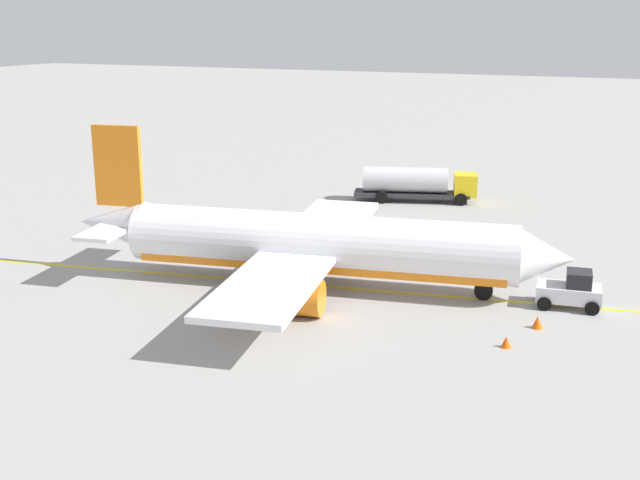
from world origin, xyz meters
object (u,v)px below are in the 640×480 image
at_px(airplane, 312,245).
at_px(pushback_tug, 571,290).
at_px(safety_cone_wingtip, 538,322).
at_px(refueling_worker, 369,216).
at_px(safety_cone_nose, 506,342).
at_px(fuel_tanker, 416,183).

distance_m(airplane, pushback_tug, 15.50).
xyz_separation_m(airplane, pushback_tug, (15.20, 2.55, -1.63)).
bearing_deg(airplane, safety_cone_wingtip, -6.22).
relative_size(refueling_worker, safety_cone_wingtip, 2.51).
bearing_deg(airplane, safety_cone_nose, -20.37).
height_order(fuel_tanker, refueling_worker, fuel_tanker).
distance_m(fuel_tanker, safety_cone_wingtip, 31.04).
distance_m(airplane, fuel_tanker, 25.58).
bearing_deg(safety_cone_wingtip, airplane, 173.78).
xyz_separation_m(refueling_worker, safety_cone_nose, (14.98, -20.31, -0.52)).
relative_size(airplane, refueling_worker, 18.38).
distance_m(safety_cone_nose, safety_cone_wingtip, 3.45).
xyz_separation_m(pushback_tug, safety_cone_nose, (-2.22, -7.37, -0.71)).
bearing_deg(safety_cone_wingtip, safety_cone_nose, -107.47).
bearing_deg(pushback_tug, safety_cone_nose, -106.77).
height_order(refueling_worker, safety_cone_wingtip, refueling_worker).
bearing_deg(safety_cone_wingtip, refueling_worker, 133.25).
bearing_deg(airplane, refueling_worker, 97.34).
height_order(pushback_tug, safety_cone_wingtip, pushback_tug).
xyz_separation_m(airplane, refueling_worker, (-2.00, 15.49, -1.82)).
relative_size(refueling_worker, safety_cone_nose, 2.86).
height_order(airplane, safety_cone_wingtip, airplane).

